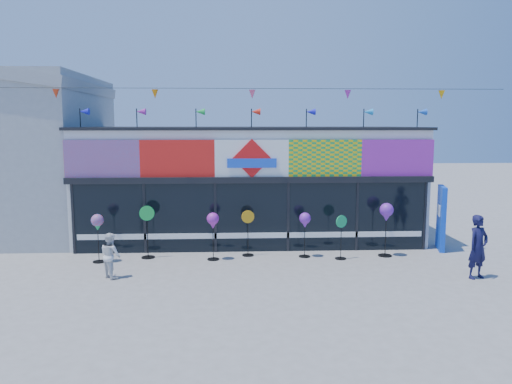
{
  "coord_description": "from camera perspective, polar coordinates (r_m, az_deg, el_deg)",
  "views": [
    {
      "loc": [
        -0.63,
        -12.74,
        4.21
      ],
      "look_at": [
        0.07,
        2.0,
        2.19
      ],
      "focal_mm": 35.0,
      "sensor_mm": 36.0,
      "label": 1
    }
  ],
  "objects": [
    {
      "name": "spinner_0",
      "position": [
        15.92,
        -17.66,
        -3.48
      ],
      "size": [
        0.38,
        0.38,
        1.5
      ],
      "color": "black",
      "rests_on": "ground"
    },
    {
      "name": "spinner_2",
      "position": [
        15.51,
        -4.95,
        -3.45
      ],
      "size": [
        0.38,
        0.38,
        1.49
      ],
      "color": "black",
      "rests_on": "ground"
    },
    {
      "name": "child",
      "position": [
        14.37,
        -16.28,
        -6.96
      ],
      "size": [
        0.67,
        0.68,
        1.26
      ],
      "primitive_type": "imported",
      "rotation": [
        0.0,
        0.0,
        2.33
      ],
      "color": "silver",
      "rests_on": "ground"
    },
    {
      "name": "spinner_6",
      "position": [
        16.37,
        14.68,
        -2.42
      ],
      "size": [
        0.44,
        0.44,
        1.72
      ],
      "color": "black",
      "rests_on": "ground"
    },
    {
      "name": "blue_sign",
      "position": [
        17.89,
        20.41,
        -2.78
      ],
      "size": [
        0.43,
        1.08,
        2.15
      ],
      "rotation": [
        0.0,
        0.0,
        -0.26
      ],
      "color": "blue",
      "rests_on": "ground"
    },
    {
      "name": "ground",
      "position": [
        13.43,
        0.11,
        -10.46
      ],
      "size": [
        80.0,
        80.0,
        0.0
      ],
      "primitive_type": "plane",
      "color": "slate",
      "rests_on": "ground"
    },
    {
      "name": "adult_man",
      "position": [
        14.97,
        24.04,
        -5.75
      ],
      "size": [
        0.76,
        0.64,
        1.76
      ],
      "primitive_type": "imported",
      "rotation": [
        0.0,
        0.0,
        0.41
      ],
      "color": "#111136",
      "rests_on": "ground"
    },
    {
      "name": "spinner_5",
      "position": [
        15.85,
        9.7,
        -4.98
      ],
      "size": [
        0.37,
        0.35,
        1.39
      ],
      "color": "black",
      "rests_on": "ground"
    },
    {
      "name": "spinner_3",
      "position": [
        16.01,
        -0.93,
        -4.57
      ],
      "size": [
        0.41,
        0.38,
        1.48
      ],
      "color": "black",
      "rests_on": "ground"
    },
    {
      "name": "spinner_4",
      "position": [
        15.86,
        5.62,
        -3.37
      ],
      "size": [
        0.36,
        0.36,
        1.43
      ],
      "color": "black",
      "rests_on": "ground"
    },
    {
      "name": "kite_shop",
      "position": [
        18.82,
        -0.78,
        1.19
      ],
      "size": [
        16.0,
        5.7,
        5.31
      ],
      "color": "silver",
      "rests_on": "ground"
    },
    {
      "name": "spinner_1",
      "position": [
        16.09,
        -12.31,
        -4.32
      ],
      "size": [
        0.47,
        0.42,
        1.67
      ],
      "color": "black",
      "rests_on": "ground"
    }
  ]
}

